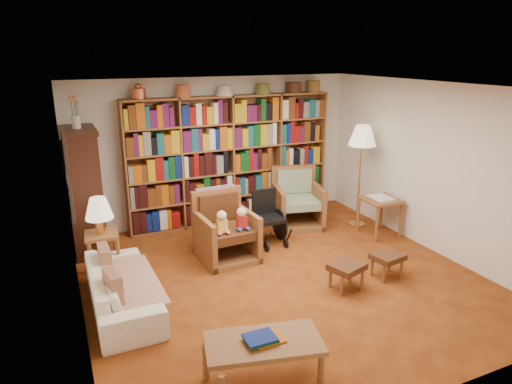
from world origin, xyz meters
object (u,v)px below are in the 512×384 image
armchair_sage (295,203)px  armchair_leather (224,230)px  side_table_lamp (103,244)px  footstool_b (388,258)px  sofa (122,288)px  floor_lamp (362,140)px  footstool_a (347,268)px  side_table_papers (380,204)px  coffee_table (264,346)px  wheelchair (267,219)px

armchair_sage → armchair_leather: bearing=-154.8°
side_table_lamp → armchair_leather: bearing=-2.3°
footstool_b → sofa: bearing=168.8°
floor_lamp → footstool_a: bearing=-129.4°
side_table_papers → coffee_table: 4.01m
armchair_sage → footstool_b: armchair_sage is taller
coffee_table → armchair_leather: bearing=77.2°
armchair_sage → floor_lamp: floor_lamp is taller
floor_lamp → coffee_table: bearing=-137.5°
side_table_lamp → footstool_a: side_table_lamp is taller
coffee_table → footstool_a: bearing=33.2°
floor_lamp → side_table_lamp: bearing=-177.8°
floor_lamp → coffee_table: floor_lamp is taller
wheelchair → floor_lamp: bearing=0.5°
armchair_sage → footstool_a: bearing=-102.8°
side_table_lamp → armchair_sage: bearing=11.7°
side_table_papers → footstool_a: bearing=-140.0°
footstool_b → coffee_table: bearing=-154.1°
footstool_a → coffee_table: (-1.67, -1.09, 0.08)m
armchair_leather → armchair_sage: armchair_leather is taller
armchair_leather → side_table_papers: armchair_leather is taller
footstool_b → floor_lamp: bearing=65.7°
coffee_table → sofa: bearing=118.6°
side_table_lamp → side_table_papers: 4.31m
armchair_sage → coffee_table: armchair_sage is taller
footstool_a → footstool_b: 0.69m
wheelchair → coffee_table: (-1.40, -2.87, -0.02)m
wheelchair → coffee_table: 3.19m
side_table_papers → coffee_table: size_ratio=0.57×
sofa → coffee_table: 2.06m
footstool_a → sofa: bearing=165.0°
side_table_lamp → armchair_sage: size_ratio=0.62×
side_table_papers → coffee_table: side_table_papers is taller
side_table_papers → armchair_leather: bearing=174.2°
sofa → coffee_table: size_ratio=1.54×
sofa → armchair_leather: (1.59, 0.85, 0.14)m
wheelchair → floor_lamp: 2.07m
armchair_sage → side_table_papers: armchair_sage is taller
wheelchair → side_table_papers: (1.81, -0.48, 0.14)m
side_table_lamp → floor_lamp: bearing=2.2°
sofa → footstool_b: sofa is taller
armchair_leather → wheelchair: (0.80, 0.21, -0.02)m
side_table_papers → footstool_b: size_ratio=1.46×
armchair_leather → side_table_lamp: bearing=177.7°
side_table_lamp → floor_lamp: (4.23, 0.16, 1.05)m
armchair_sage → side_table_papers: (1.02, -1.01, 0.15)m
sofa → footstool_b: bearing=-101.1°
footstool_b → coffee_table: coffee_table is taller
side_table_papers → footstool_a: side_table_papers is taller
sofa → floor_lamp: floor_lamp is taller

